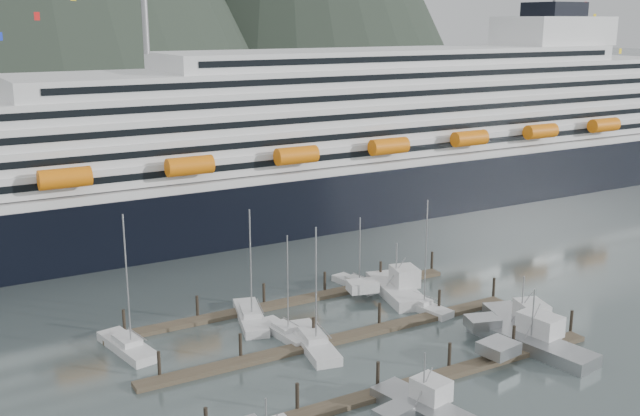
# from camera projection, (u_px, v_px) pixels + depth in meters

# --- Properties ---
(ground) EXTENTS (1600.00, 1600.00, 0.00)m
(ground) POSITION_uv_depth(u_px,v_px,m) (392.00, 341.00, 85.42)
(ground) COLOR #4D5B5A
(ground) RESTS_ON ground
(cruise_ship) EXTENTS (210.00, 30.40, 50.30)m
(cruise_ship) POSITION_uv_depth(u_px,v_px,m) (357.00, 147.00, 143.19)
(cruise_ship) COLOR black
(cruise_ship) RESTS_ON ground
(dock_near) EXTENTS (48.18, 2.28, 3.20)m
(dock_near) POSITION_uv_depth(u_px,v_px,m) (409.00, 384.00, 74.60)
(dock_near) COLOR #473E2E
(dock_near) RESTS_ON ground
(dock_mid) EXTENTS (48.18, 2.28, 3.20)m
(dock_mid) POSITION_uv_depth(u_px,v_px,m) (341.00, 337.00, 85.54)
(dock_mid) COLOR #473E2E
(dock_mid) RESTS_ON ground
(dock_far) EXTENTS (48.18, 2.28, 3.20)m
(dock_far) POSITION_uv_depth(u_px,v_px,m) (289.00, 301.00, 96.49)
(dock_far) COLOR #473E2E
(dock_far) RESTS_ON ground
(sailboat_a) EXTENTS (4.55, 10.18, 16.37)m
(sailboat_a) POSITION_uv_depth(u_px,v_px,m) (128.00, 347.00, 82.68)
(sailboat_a) COLOR silver
(sailboat_a) RESTS_ON ground
(sailboat_b) EXTENTS (5.04, 11.79, 14.80)m
(sailboat_b) POSITION_uv_depth(u_px,v_px,m) (313.00, 343.00, 83.68)
(sailboat_b) COLOR silver
(sailboat_b) RESTS_ON ground
(sailboat_c) EXTENTS (3.23, 8.80, 12.73)m
(sailboat_c) POSITION_uv_depth(u_px,v_px,m) (284.00, 332.00, 86.68)
(sailboat_c) COLOR silver
(sailboat_c) RESTS_ON ground
(sailboat_d) EXTENTS (4.11, 10.20, 14.72)m
(sailboat_d) POSITION_uv_depth(u_px,v_px,m) (418.00, 305.00, 94.94)
(sailboat_d) COLOR silver
(sailboat_d) RESTS_ON ground
(sailboat_e) EXTENTS (5.71, 11.30, 14.84)m
(sailboat_e) POSITION_uv_depth(u_px,v_px,m) (251.00, 318.00, 90.78)
(sailboat_e) COLOR silver
(sailboat_e) RESTS_ON ground
(sailboat_f) EXTENTS (3.37, 8.03, 10.37)m
(sailboat_f) POSITION_uv_depth(u_px,v_px,m) (356.00, 284.00, 102.63)
(sailboat_f) COLOR silver
(sailboat_f) RESTS_ON ground
(trawler_b) EXTENTS (8.46, 11.00, 6.83)m
(trawler_b) POSITION_uv_depth(u_px,v_px,m) (422.00, 407.00, 69.10)
(trawler_b) COLOR #95989B
(trawler_b) RESTS_ON ground
(trawler_c) EXTENTS (11.12, 15.59, 7.77)m
(trawler_c) POSITION_uv_depth(u_px,v_px,m) (530.00, 341.00, 83.02)
(trawler_c) COLOR #95989B
(trawler_c) RESTS_ON ground
(trawler_d) EXTENTS (10.50, 13.37, 7.66)m
(trawler_d) POSITION_uv_depth(u_px,v_px,m) (520.00, 325.00, 87.44)
(trawler_d) COLOR #95989B
(trawler_d) RESTS_ON ground
(trawler_e) EXTENTS (10.11, 12.92, 8.05)m
(trawler_e) POSITION_uv_depth(u_px,v_px,m) (395.00, 289.00, 99.16)
(trawler_e) COLOR silver
(trawler_e) RESTS_ON ground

